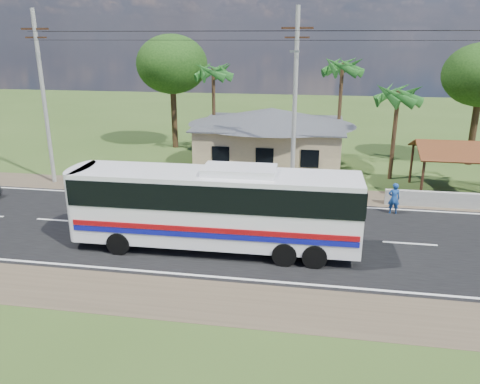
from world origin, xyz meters
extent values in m
plane|color=#314C1B|center=(0.00, 0.00, 0.00)|extent=(120.00, 120.00, 0.00)
cube|color=black|center=(0.00, 0.00, 0.01)|extent=(120.00, 10.00, 0.02)
cube|color=brown|center=(0.00, 6.50, 0.01)|extent=(120.00, 3.00, 0.01)
cube|color=brown|center=(0.00, -6.50, 0.01)|extent=(120.00, 3.00, 0.01)
cube|color=silver|center=(0.00, 4.70, 0.03)|extent=(120.00, 0.15, 0.01)
cube|color=silver|center=(0.00, -4.70, 0.03)|extent=(120.00, 0.15, 0.01)
cube|color=silver|center=(0.00, 0.00, 0.03)|extent=(120.00, 0.15, 0.01)
cube|color=#C9AF86|center=(1.00, 13.00, 1.60)|extent=(10.00, 8.00, 3.20)
cube|color=#4C4F54|center=(1.00, 13.00, 3.25)|extent=(10.60, 8.60, 0.10)
pyramid|color=#4C4F54|center=(1.00, 13.00, 4.40)|extent=(12.40, 10.00, 1.20)
cube|color=black|center=(-2.00, 8.98, 1.70)|extent=(1.20, 0.08, 1.20)
cube|color=black|center=(1.00, 8.98, 1.70)|extent=(1.20, 0.08, 1.20)
cube|color=black|center=(4.00, 8.98, 1.70)|extent=(1.20, 0.08, 1.20)
cylinder|color=#3C2316|center=(10.70, 6.70, 1.30)|extent=(0.16, 0.16, 2.60)
cylinder|color=#3C2316|center=(10.70, 10.30, 1.30)|extent=(0.16, 0.16, 2.60)
cube|color=#602D16|center=(13.00, 7.40, 2.90)|extent=(5.20, 2.28, 0.90)
cube|color=#602D16|center=(13.00, 9.60, 2.90)|extent=(5.20, 2.28, 0.90)
cube|color=#3C2316|center=(13.00, 8.50, 3.25)|extent=(5.20, 0.12, 0.12)
cube|color=#9E9E99|center=(12.00, 5.60, 0.45)|extent=(7.00, 0.30, 0.90)
cylinder|color=#9E9E99|center=(-13.00, 6.50, 5.50)|extent=(0.26, 0.26, 11.00)
cube|color=#3C2316|center=(-13.00, 6.50, 9.80)|extent=(1.80, 0.12, 0.12)
cube|color=#3C2316|center=(-13.00, 6.50, 9.30)|extent=(1.40, 0.10, 0.10)
cylinder|color=#9E9E99|center=(3.00, 6.50, 5.50)|extent=(0.26, 0.26, 11.00)
cube|color=#3C2316|center=(3.00, 6.50, 9.80)|extent=(1.80, 0.12, 0.12)
cube|color=#3C2316|center=(3.00, 6.50, 9.30)|extent=(1.40, 0.10, 0.10)
cylinder|color=gray|center=(3.00, 5.50, 8.60)|extent=(0.08, 2.00, 0.08)
cube|color=gray|center=(3.00, 4.50, 8.60)|extent=(0.50, 0.18, 0.12)
cylinder|color=black|center=(-5.00, 6.50, 9.60)|extent=(16.00, 0.02, 0.02)
cylinder|color=black|center=(10.50, 6.50, 9.60)|extent=(15.00, 0.02, 0.02)
cylinder|color=#47301E|center=(9.50, 11.00, 3.00)|extent=(0.28, 0.28, 6.00)
cylinder|color=#47301E|center=(6.00, 15.50, 3.75)|extent=(0.28, 0.28, 7.50)
cylinder|color=#47301E|center=(-4.00, 16.00, 3.50)|extent=(0.28, 0.28, 7.00)
cylinder|color=#47301E|center=(-8.00, 18.00, 2.97)|extent=(0.50, 0.50, 5.95)
ellipsoid|color=#15330D|center=(-8.00, 18.00, 7.15)|extent=(6.00, 6.00, 4.92)
cylinder|color=#47301E|center=(16.00, 16.00, 2.80)|extent=(0.50, 0.50, 5.60)
cube|color=white|center=(0.08, -2.01, 2.06)|extent=(12.74, 2.82, 3.18)
cube|color=black|center=(0.08, -2.01, 2.86)|extent=(12.79, 2.89, 1.16)
cube|color=black|center=(-6.27, -2.10, 2.49)|extent=(0.16, 2.44, 1.91)
cube|color=maroon|center=(0.10, -3.35, 1.48)|extent=(12.49, 0.22, 0.23)
cube|color=#0C1085|center=(0.10, -3.35, 1.22)|extent=(12.49, 0.22, 0.23)
cube|color=white|center=(1.14, -1.99, 3.81)|extent=(3.20, 1.74, 0.32)
cylinder|color=black|center=(-4.14, -3.28, 0.53)|extent=(1.06, 0.39, 1.06)
cylinder|color=black|center=(-4.17, -0.85, 0.53)|extent=(1.06, 0.39, 1.06)
cylinder|color=black|center=(3.27, -3.18, 0.53)|extent=(1.06, 0.39, 1.06)
cylinder|color=black|center=(3.24, -0.75, 0.53)|extent=(1.06, 0.39, 1.06)
cylinder|color=black|center=(4.54, -3.16, 0.53)|extent=(1.06, 0.39, 1.06)
cylinder|color=black|center=(4.51, -0.73, 0.53)|extent=(1.06, 0.39, 1.06)
imported|color=black|center=(-0.52, 6.38, 0.42)|extent=(1.67, 0.99, 0.83)
imported|color=navy|center=(8.75, 4.03, 0.89)|extent=(0.67, 0.46, 1.78)
camera|label=1|loc=(4.38, -21.30, 9.31)|focal=35.00mm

